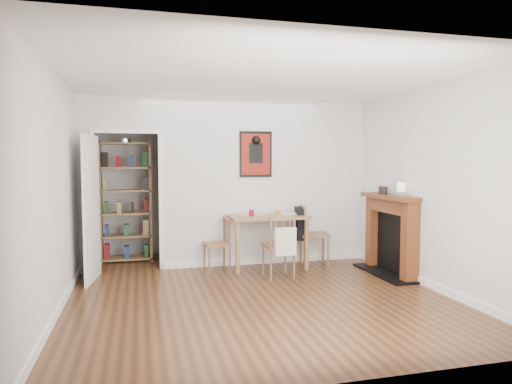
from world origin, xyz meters
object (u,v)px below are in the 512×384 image
object	(u,v)px
ceramic_jar_a	(384,190)
ceramic_jar_b	(382,190)
dining_table	(267,221)
red_glass	(252,213)
chair_left	(217,245)
notebook	(289,214)
bookshelf	(126,202)
mantel_lamp	(401,188)
chair_front	(279,246)
chair_right	(313,234)
fireplace	(391,232)
orange_fruit	(278,212)

from	to	relation	value
ceramic_jar_a	ceramic_jar_b	bearing A→B (deg)	77.10
dining_table	red_glass	size ratio (longest dim) A/B	12.05
chair_left	ceramic_jar_a	xyz separation A→B (m)	(2.38, -0.66, 0.81)
dining_table	notebook	size ratio (longest dim) A/B	3.72
dining_table	bookshelf	world-z (taller)	bookshelf
mantel_lamp	ceramic_jar_a	size ratio (longest dim) A/B	1.75
chair_left	mantel_lamp	size ratio (longest dim) A/B	4.13
chair_front	ceramic_jar_a	xyz separation A→B (m)	(1.59, -0.10, 0.77)
bookshelf	chair_right	bearing A→B (deg)	-20.62
chair_left	fireplace	size ratio (longest dim) A/B	0.64
mantel_lamp	orange_fruit	bearing A→B (deg)	138.46
notebook	ceramic_jar_b	bearing A→B (deg)	-25.81
red_glass	ceramic_jar_b	distance (m)	1.98
chair_left	notebook	world-z (taller)	notebook
red_glass	ceramic_jar_b	world-z (taller)	ceramic_jar_b
fireplace	red_glass	xyz separation A→B (m)	(-1.91, 0.76, 0.25)
chair_right	orange_fruit	size ratio (longest dim) A/B	12.63
chair_right	orange_fruit	world-z (taller)	chair_right
dining_table	notebook	bearing A→B (deg)	1.71
bookshelf	notebook	xyz separation A→B (m)	(2.48, -1.00, -0.15)
dining_table	fireplace	world-z (taller)	fireplace
chair_left	ceramic_jar_b	xyz separation A→B (m)	(2.41, -0.53, 0.81)
ceramic_jar_a	red_glass	bearing A→B (deg)	161.06
fireplace	orange_fruit	bearing A→B (deg)	147.44
dining_table	ceramic_jar_b	bearing A→B (deg)	-20.27
mantel_lamp	bookshelf	bearing A→B (deg)	149.62
chair_front	notebook	bearing A→B (deg)	60.56
chair_left	fireplace	world-z (taller)	fireplace
fireplace	mantel_lamp	xyz separation A→B (m)	(-0.05, -0.31, 0.66)
chair_right	chair_front	distance (m)	0.93
chair_front	ceramic_jar_b	distance (m)	1.79
chair_right	notebook	xyz separation A→B (m)	(-0.38, 0.07, 0.33)
chair_left	bookshelf	bearing A→B (deg)	140.78
red_glass	orange_fruit	size ratio (longest dim) A/B	1.32
mantel_lamp	chair_left	bearing A→B (deg)	155.36
chair_left	ceramic_jar_b	bearing A→B (deg)	-12.34
red_glass	mantel_lamp	distance (m)	2.19
bookshelf	ceramic_jar_a	world-z (taller)	bookshelf
bookshelf	fireplace	bearing A→B (deg)	-26.34
red_glass	chair_left	bearing A→B (deg)	177.26
dining_table	mantel_lamp	distance (m)	2.05
red_glass	notebook	distance (m)	0.64
fireplace	ceramic_jar_b	distance (m)	0.65
chair_left	orange_fruit	bearing A→B (deg)	8.02
fireplace	ceramic_jar_b	xyz separation A→B (m)	(-0.02, 0.25, 0.60)
bookshelf	red_glass	bearing A→B (deg)	-30.86
ceramic_jar_b	mantel_lamp	bearing A→B (deg)	-92.29
orange_fruit	notebook	world-z (taller)	orange_fruit
fireplace	notebook	xyz separation A→B (m)	(-1.28, 0.86, 0.21)
orange_fruit	bookshelf	bearing A→B (deg)	157.90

